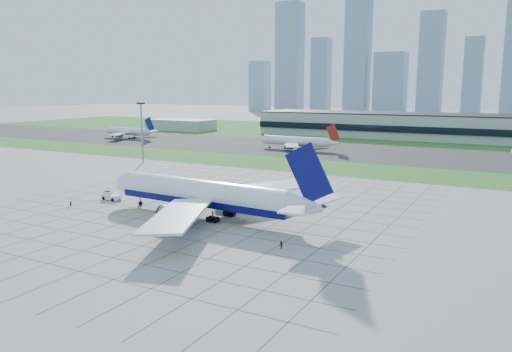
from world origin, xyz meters
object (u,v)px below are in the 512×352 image
(crew_near, at_px, (71,204))
(airliner, at_px, (205,195))
(pushback_tug, at_px, (111,196))
(crew_far, at_px, (281,245))
(distant_jet_1, at_px, (298,141))
(distant_jet_0, at_px, (129,131))
(light_mast, at_px, (142,125))

(crew_near, bearing_deg, airliner, -23.49)
(pushback_tug, height_order, crew_far, pushback_tug)
(distant_jet_1, bearing_deg, distant_jet_0, 178.17)
(distant_jet_1, bearing_deg, crew_near, -90.71)
(crew_near, height_order, distant_jet_0, distant_jet_0)
(light_mast, xyz_separation_m, crew_near, (38.23, -72.13, -15.36))
(light_mast, xyz_separation_m, distant_jet_0, (-78.75, 76.68, -11.70))
(crew_far, bearing_deg, airliner, 177.40)
(crew_near, bearing_deg, distant_jet_1, 52.38)
(airliner, distance_m, distant_jet_0, 208.39)
(light_mast, relative_size, pushback_tug, 3.09)
(distant_jet_1, bearing_deg, light_mast, -118.77)
(light_mast, relative_size, airliner, 0.39)
(light_mast, relative_size, crew_far, 14.99)
(pushback_tug, xyz_separation_m, distant_jet_1, (-1.36, 133.50, 3.47))
(distant_jet_0, height_order, distant_jet_1, same)
(crew_near, xyz_separation_m, crew_far, (65.22, -5.04, 0.03))
(airliner, relative_size, crew_near, 39.39)
(crew_far, bearing_deg, distant_jet_0, 163.99)
(light_mast, height_order, pushback_tug, light_mast)
(airliner, relative_size, pushback_tug, 7.83)
(airliner, relative_size, distant_jet_0, 1.52)
(crew_near, height_order, distant_jet_1, distant_jet_1)
(crew_far, bearing_deg, pushback_tug, -170.77)
(pushback_tug, bearing_deg, distant_jet_0, 134.56)
(crew_near, distance_m, distant_jet_0, 189.32)
(light_mast, xyz_separation_m, pushback_tug, (41.39, -60.61, -15.16))
(pushback_tug, relative_size, crew_near, 5.03)
(distant_jet_0, bearing_deg, crew_near, -51.83)
(pushback_tug, distance_m, crew_near, 11.95)
(distant_jet_0, bearing_deg, airliner, -42.16)
(light_mast, height_order, crew_far, light_mast)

